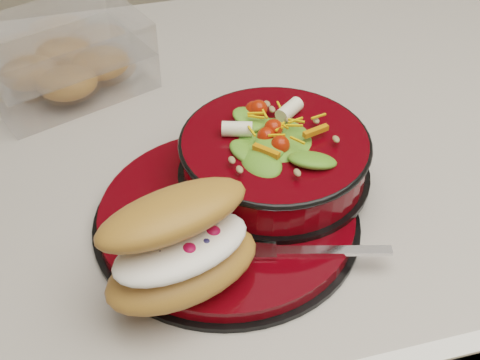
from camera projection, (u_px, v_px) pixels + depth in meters
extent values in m
cube|color=white|center=(375.00, 317.00, 1.20)|extent=(1.16, 0.66, 0.86)
cube|color=#A19C94|center=(420.00, 112.00, 0.90)|extent=(1.24, 0.74, 0.04)
cylinder|color=black|center=(227.00, 221.00, 0.71)|extent=(0.28, 0.28, 0.01)
cylinder|color=#4E0206|center=(227.00, 215.00, 0.70)|extent=(0.27, 0.27, 0.01)
torus|color=black|center=(238.00, 217.00, 0.70)|extent=(0.15, 0.15, 0.01)
cylinder|color=black|center=(274.00, 173.00, 0.74)|extent=(0.21, 0.21, 0.01)
cylinder|color=#4E0206|center=(274.00, 156.00, 0.72)|extent=(0.20, 0.20, 0.04)
torus|color=black|center=(275.00, 143.00, 0.71)|extent=(0.21, 0.21, 0.01)
ellipsoid|color=#42711F|center=(275.00, 147.00, 0.71)|extent=(0.17, 0.17, 0.07)
sphere|color=red|center=(314.00, 111.00, 0.70)|extent=(0.02, 0.02, 0.02)
sphere|color=red|center=(277.00, 95.00, 0.72)|extent=(0.02, 0.02, 0.02)
sphere|color=red|center=(239.00, 109.00, 0.70)|extent=(0.02, 0.02, 0.02)
sphere|color=red|center=(251.00, 137.00, 0.66)|extent=(0.02, 0.02, 0.02)
sphere|color=red|center=(300.00, 138.00, 0.66)|extent=(0.02, 0.02, 0.02)
cylinder|color=silver|center=(290.00, 95.00, 0.72)|extent=(0.03, 0.04, 0.02)
cylinder|color=silver|center=(237.00, 114.00, 0.70)|extent=(0.04, 0.03, 0.02)
cube|color=orange|center=(267.00, 135.00, 0.66)|extent=(0.03, 0.03, 0.01)
cube|color=orange|center=(317.00, 116.00, 0.69)|extent=(0.03, 0.02, 0.01)
ellipsoid|color=#B17236|center=(183.00, 268.00, 0.61)|extent=(0.17, 0.12, 0.04)
ellipsoid|color=white|center=(181.00, 248.00, 0.59)|extent=(0.15, 0.10, 0.02)
ellipsoid|color=#B17236|center=(175.00, 213.00, 0.59)|extent=(0.16, 0.11, 0.04)
sphere|color=#BF0D33|center=(154.00, 249.00, 0.59)|extent=(0.02, 0.02, 0.02)
sphere|color=#BF0D33|center=(189.00, 251.00, 0.58)|extent=(0.02, 0.02, 0.02)
sphere|color=#BF0D33|center=(213.00, 234.00, 0.60)|extent=(0.02, 0.02, 0.02)
sphere|color=#191947|center=(170.00, 240.00, 0.59)|extent=(0.01, 0.01, 0.01)
sphere|color=#191947|center=(195.00, 239.00, 0.59)|extent=(0.01, 0.01, 0.01)
sphere|color=#191947|center=(182.00, 247.00, 0.59)|extent=(0.01, 0.01, 0.01)
sphere|color=#191947|center=(206.00, 244.00, 0.59)|extent=(0.01, 0.01, 0.01)
sphere|color=#191947|center=(161.00, 255.00, 0.58)|extent=(0.01, 0.01, 0.01)
cube|color=silver|center=(332.00, 251.00, 0.65)|extent=(0.12, 0.04, 0.00)
cube|color=silver|center=(258.00, 251.00, 0.65)|extent=(0.04, 0.03, 0.00)
cube|color=white|center=(66.00, 71.00, 0.89)|extent=(0.24, 0.21, 0.05)
cube|color=white|center=(60.00, 39.00, 0.86)|extent=(0.24, 0.21, 0.04)
ellipsoid|color=#B17236|center=(30.00, 73.00, 0.88)|extent=(0.08, 0.07, 0.04)
ellipsoid|color=#B17236|center=(100.00, 63.00, 0.90)|extent=(0.08, 0.07, 0.04)
ellipsoid|color=#B17236|center=(64.00, 54.00, 0.92)|extent=(0.08, 0.07, 0.04)
ellipsoid|color=#B17236|center=(67.00, 83.00, 0.86)|extent=(0.08, 0.07, 0.04)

